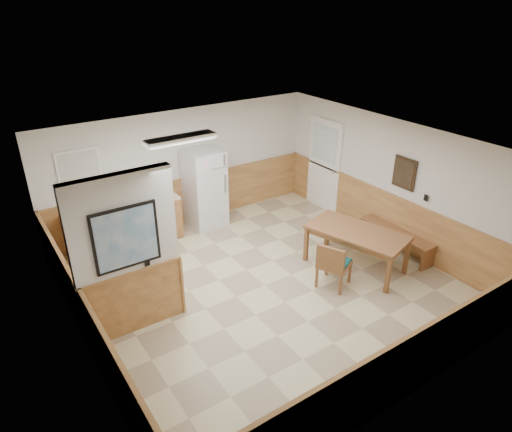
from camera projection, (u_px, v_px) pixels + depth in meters
ground at (265, 285)px, 7.96m from camera, size 6.00×6.00×0.00m
ceiling at (266, 148)px, 6.85m from camera, size 6.00×6.00×0.02m
back_wall at (184, 168)px, 9.63m from camera, size 6.00×0.02×2.50m
right_wall at (391, 183)px, 8.91m from camera, size 0.02×6.00×2.50m
left_wall at (76, 280)px, 5.90m from camera, size 0.02×6.00×2.50m
wainscot_back at (187, 201)px, 9.95m from camera, size 6.00×0.04×1.00m
wainscot_right at (385, 217)px, 9.23m from camera, size 0.04×6.00×1.00m
wainscot_left at (87, 325)px, 6.25m from camera, size 0.04×6.00×1.00m
partition_wall at (127, 258)px, 6.43m from camera, size 1.50×0.20×2.50m
kitchen_counter at (139, 221)px, 9.14m from camera, size 2.20×0.61×1.00m
exterior_door at (324, 165)px, 10.39m from camera, size 0.07×1.02×2.15m
kitchen_window at (81, 175)px, 8.43m from camera, size 0.80×0.04×1.00m
wall_painting at (404, 173)px, 8.53m from camera, size 0.04×0.50×0.60m
fluorescent_fixture at (180, 139)px, 7.44m from camera, size 1.20×0.30×0.09m
refrigerator at (205, 189)px, 9.68m from camera, size 0.78×0.74×1.69m
dining_table at (357, 235)px, 8.22m from camera, size 1.35×1.94×0.75m
dining_bench at (396, 236)px, 8.86m from camera, size 0.38×1.63×0.45m
dining_chair at (333, 263)px, 7.69m from camera, size 0.82×0.71×0.85m
fire_extinguisher at (169, 185)px, 9.18m from camera, size 0.12×0.12×0.49m
soap_bottle at (78, 210)px, 8.30m from camera, size 0.08×0.08×0.25m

